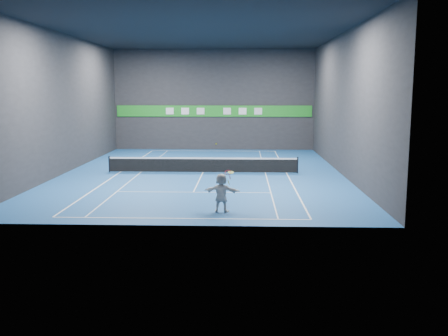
{
  "coord_description": "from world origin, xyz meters",
  "views": [
    {
      "loc": [
        2.58,
        -32.29,
        5.36
      ],
      "look_at": [
        1.67,
        -7.59,
        1.5
      ],
      "focal_mm": 40.0,
      "sensor_mm": 36.0,
      "label": 1
    }
  ],
  "objects_px": {
    "tennis_ball": "(216,144)",
    "tennis_racket": "(229,174)",
    "tennis_net": "(203,164)",
    "player": "(221,193)"
  },
  "relations": [
    {
      "from": "player",
      "to": "tennis_ball",
      "type": "relative_size",
      "value": 23.74
    },
    {
      "from": "tennis_ball",
      "to": "tennis_racket",
      "type": "height_order",
      "value": "tennis_ball"
    },
    {
      "from": "tennis_ball",
      "to": "tennis_net",
      "type": "height_order",
      "value": "tennis_ball"
    },
    {
      "from": "tennis_net",
      "to": "tennis_racket",
      "type": "height_order",
      "value": "tennis_racket"
    },
    {
      "from": "tennis_racket",
      "to": "tennis_ball",
      "type": "bearing_deg",
      "value": -174.1
    },
    {
      "from": "tennis_ball",
      "to": "tennis_racket",
      "type": "relative_size",
      "value": 0.11
    },
    {
      "from": "player",
      "to": "tennis_net",
      "type": "relative_size",
      "value": 0.14
    },
    {
      "from": "player",
      "to": "tennis_net",
      "type": "height_order",
      "value": "player"
    },
    {
      "from": "tennis_ball",
      "to": "tennis_net",
      "type": "xyz_separation_m",
      "value": [
        -1.45,
        10.69,
        -2.51
      ]
    },
    {
      "from": "player",
      "to": "tennis_racket",
      "type": "bearing_deg",
      "value": -161.64
    }
  ]
}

